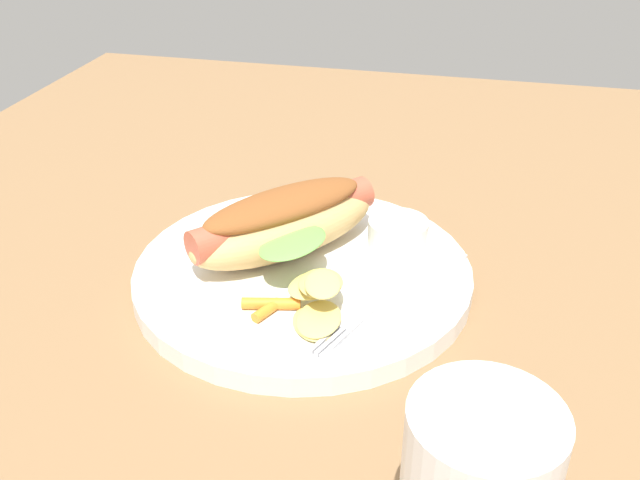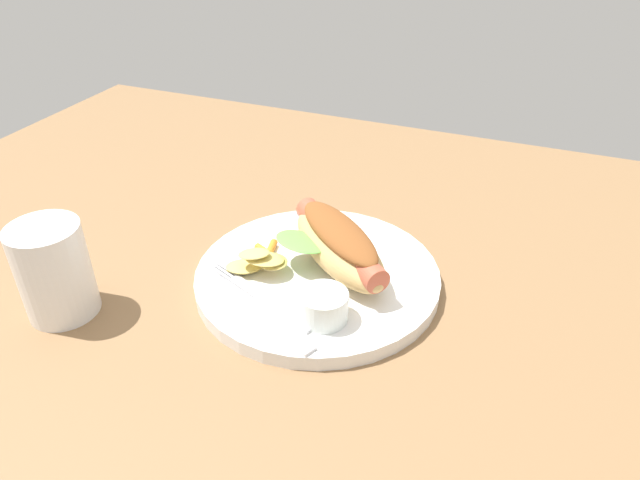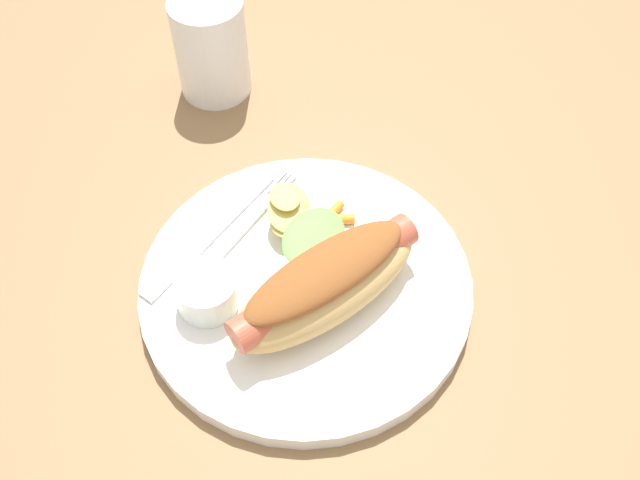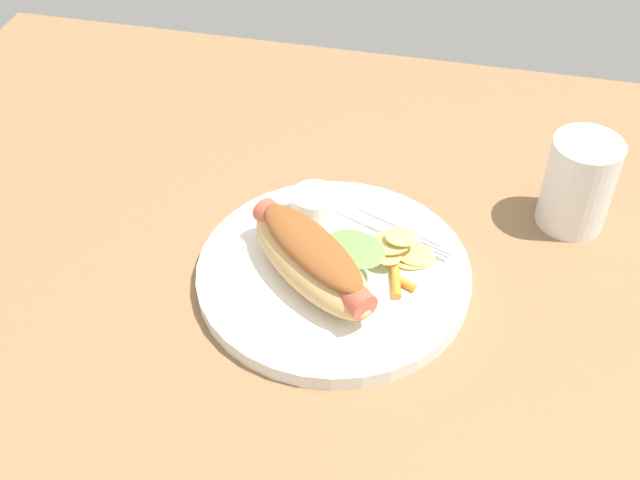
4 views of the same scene
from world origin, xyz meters
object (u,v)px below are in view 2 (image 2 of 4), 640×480
fork (261,297)px  knife (256,311)px  hot_dog (338,244)px  plate (317,277)px  carrot_garnish (268,252)px  chips_pile (256,262)px  drinking_cup (54,271)px  sauce_ramekin (324,306)px

fork → knife: bearing=125.2°
hot_dog → knife: hot_dog is taller
plate → carrot_garnish: size_ratio=6.17×
hot_dog → fork: bearing=100.2°
plate → chips_pile: size_ratio=3.28×
chips_pile → carrot_garnish: size_ratio=1.88×
hot_dog → chips_pile: 8.95cm
fork → knife: (-0.50, 2.15, -0.02)cm
hot_dog → drinking_cup: bearing=74.9°
hot_dog → knife: bearing=107.9°
chips_pile → carrot_garnish: (0.34, -3.38, -0.90)cm
sauce_ramekin → knife: (6.39, 1.75, -1.30)cm
fork → chips_pile: (2.53, -3.89, 1.12)cm
plate → sauce_ramekin: size_ratio=5.53×
hot_dog → sauce_ramekin: bearing=143.1°
knife → carrot_garnish: 10.00cm
sauce_ramekin → carrot_garnish: bearing=-38.1°
knife → carrot_garnish: (3.37, -9.42, 0.23)cm
sauce_ramekin → fork: 7.02cm
hot_dog → carrot_garnish: 8.36cm
sauce_ramekin → hot_dog: bearing=-78.3°
hot_dog → drinking_cup: 28.55cm
fork → drinking_cup: (18.73, 7.38, 3.16)cm
plate → sauce_ramekin: 8.02cm
carrot_garnish → drinking_cup: drinking_cup is taller
fork → drinking_cup: size_ratio=1.42×
fork → knife: size_ratio=0.90×
plate → carrot_garnish: (6.32, -0.79, 1.21)cm
drinking_cup → carrot_garnish: bearing=-137.3°
fork → chips_pile: 4.77cm
carrot_garnish → hot_dog: bearing=-172.0°
chips_pile → drinking_cup: drinking_cup is taller
plate → drinking_cup: drinking_cup is taller
knife → drinking_cup: 20.18cm
fork → chips_pile: bearing=-34.8°
knife → sauce_ramekin: bearing=-140.8°
knife → drinking_cup: drinking_cup is taller
fork → drinking_cup: 20.38cm
fork → chips_pile: chips_pile is taller
sauce_ramekin → drinking_cup: 26.62cm
plate → carrot_garnish: 6.48cm
sauce_ramekin → drinking_cup: size_ratio=0.48×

